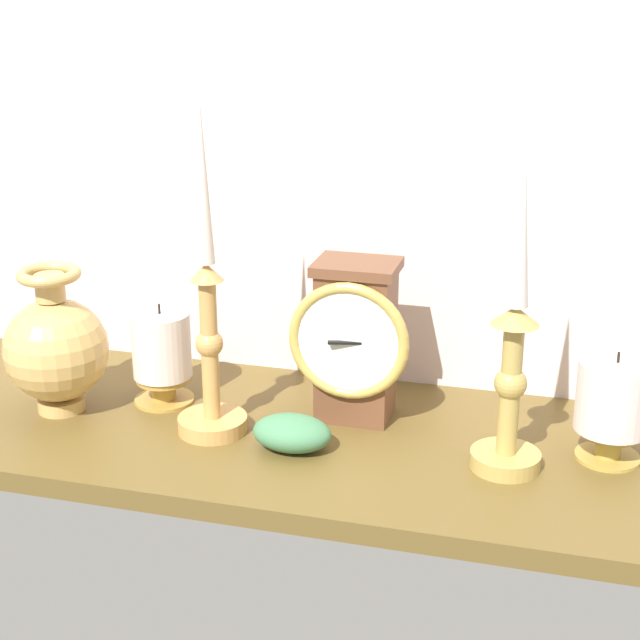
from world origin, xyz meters
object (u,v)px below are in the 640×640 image
at_px(candlestick_tall_left, 209,332).
at_px(pillar_candle_front, 162,353).
at_px(brass_vase_bulbous, 56,347).
at_px(mantel_clock, 354,340).
at_px(pillar_candle_near_clock, 613,404).
at_px(candlestick_tall_center, 512,365).

xyz_separation_m(candlestick_tall_left, pillar_candle_front, (-0.09, 0.06, -0.06)).
distance_m(brass_vase_bulbous, pillar_candle_front, 0.13).
relative_size(mantel_clock, pillar_candle_near_clock, 1.53).
bearing_deg(candlestick_tall_left, mantel_clock, 27.12).
distance_m(candlestick_tall_left, pillar_candle_front, 0.12).
bearing_deg(pillar_candle_near_clock, mantel_clock, 175.06).
height_order(brass_vase_bulbous, pillar_candle_front, brass_vase_bulbous).
height_order(brass_vase_bulbous, pillar_candle_near_clock, brass_vase_bulbous).
height_order(candlestick_tall_left, pillar_candle_front, candlestick_tall_left).
xyz_separation_m(pillar_candle_front, pillar_candle_near_clock, (0.53, -0.01, 0.00)).
height_order(mantel_clock, candlestick_tall_center, candlestick_tall_center).
distance_m(candlestick_tall_left, candlestick_tall_center, 0.34).
xyz_separation_m(mantel_clock, candlestick_tall_left, (-0.15, -0.08, 0.02)).
distance_m(candlestick_tall_center, pillar_candle_front, 0.43).
bearing_deg(candlestick_tall_center, brass_vase_bulbous, 179.44).
bearing_deg(candlestick_tall_center, pillar_candle_near_clock, 25.41).
bearing_deg(pillar_candle_near_clock, pillar_candle_front, 178.83).
bearing_deg(pillar_candle_near_clock, brass_vase_bulbous, -175.94).
distance_m(pillar_candle_front, pillar_candle_near_clock, 0.53).
bearing_deg(pillar_candle_front, mantel_clock, 3.48).
bearing_deg(candlestick_tall_left, pillar_candle_near_clock, 6.61).
bearing_deg(pillar_candle_near_clock, candlestick_tall_center, -154.59).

